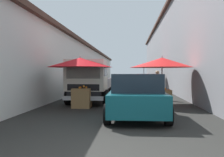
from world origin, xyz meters
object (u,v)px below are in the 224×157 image
(fruit_stall_far_left, at_px, (162,65))
(vendor_by_crates, at_px, (96,81))
(vendor_in_shade, at_px, (157,83))
(hatchback_car, at_px, (136,95))
(delivery_truck, at_px, (90,82))
(fruit_stall_near_left, at_px, (144,69))
(fruit_stall_mid_lane, at_px, (80,67))

(fruit_stall_far_left, relative_size, vendor_by_crates, 1.73)
(vendor_in_shade, bearing_deg, hatchback_car, 165.96)
(fruit_stall_far_left, bearing_deg, delivery_truck, 86.39)
(fruit_stall_far_left, relative_size, hatchback_car, 0.72)
(fruit_stall_near_left, bearing_deg, delivery_truck, 160.82)
(fruit_stall_near_left, height_order, hatchback_car, fruit_stall_near_left)
(vendor_in_shade, bearing_deg, fruit_stall_near_left, 2.43)
(fruit_stall_mid_lane, xyz_separation_m, vendor_in_shade, (3.06, -3.64, -0.81))
(fruit_stall_far_left, distance_m, delivery_truck, 3.58)
(fruit_stall_mid_lane, height_order, vendor_in_shade, fruit_stall_mid_lane)
(fruit_stall_mid_lane, bearing_deg, hatchback_car, -130.98)
(fruit_stall_mid_lane, bearing_deg, fruit_stall_far_left, -73.13)
(fruit_stall_mid_lane, relative_size, delivery_truck, 0.57)
(hatchback_car, bearing_deg, delivery_truck, 33.08)
(delivery_truck, distance_m, vendor_by_crates, 3.28)
(delivery_truck, relative_size, vendor_in_shade, 3.06)
(fruit_stall_near_left, bearing_deg, hatchback_car, 175.58)
(fruit_stall_far_left, xyz_separation_m, vendor_by_crates, (3.50, 3.68, -0.90))
(fruit_stall_near_left, height_order, delivery_truck, fruit_stall_near_left)
(fruit_stall_mid_lane, relative_size, vendor_in_shade, 1.74)
(vendor_in_shade, bearing_deg, fruit_stall_mid_lane, 130.00)
(vendor_by_crates, bearing_deg, vendor_in_shade, -112.77)
(delivery_truck, bearing_deg, fruit_stall_far_left, -93.61)
(delivery_truck, bearing_deg, vendor_in_shade, -63.55)
(fruit_stall_near_left, xyz_separation_m, fruit_stall_mid_lane, (-10.42, 3.33, -0.11))
(fruit_stall_far_left, relative_size, vendor_in_shade, 1.75)
(hatchback_car, bearing_deg, fruit_stall_far_left, -22.05)
(vendor_by_crates, bearing_deg, hatchback_car, -160.13)
(fruit_stall_near_left, bearing_deg, vendor_by_crates, 149.94)
(delivery_truck, bearing_deg, fruit_stall_mid_lane, 172.99)
(fruit_stall_mid_lane, xyz_separation_m, delivery_truck, (1.32, -0.16, -0.70))
(fruit_stall_near_left, height_order, fruit_stall_far_left, fruit_stall_near_left)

